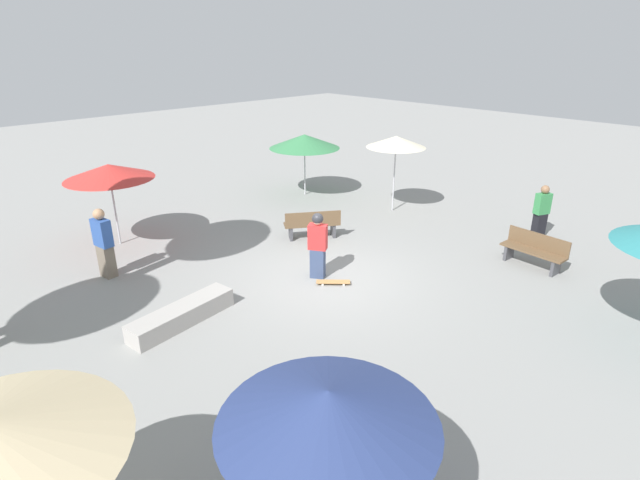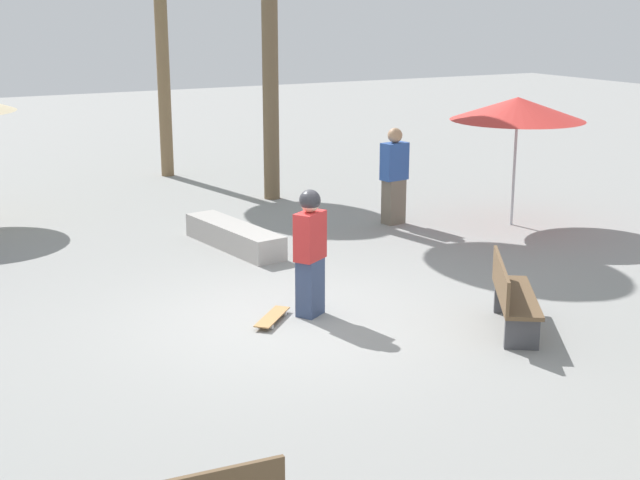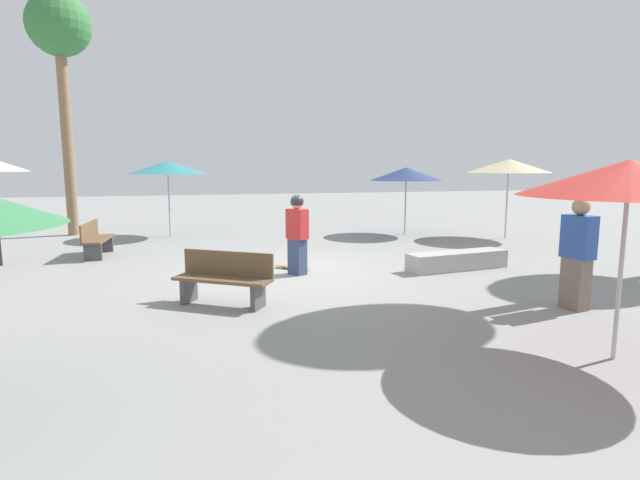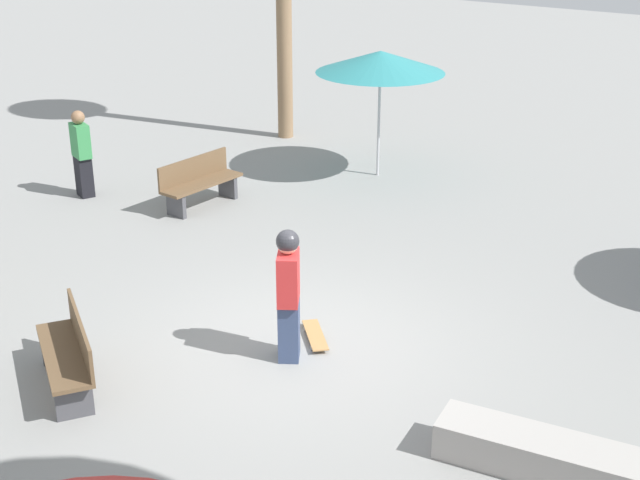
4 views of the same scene
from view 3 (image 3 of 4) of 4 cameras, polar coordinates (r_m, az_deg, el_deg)
name	(u,v)px [view 3 (image 3 of 4)]	position (r m, az deg, el deg)	size (l,w,h in m)	color
ground_plane	(290,272)	(10.55, -3.42, -3.67)	(60.00, 60.00, 0.00)	gray
skater_main	(297,232)	(10.17, -2.62, 0.93)	(0.50, 0.43, 1.64)	#38476B
skateboard	(293,267)	(10.82, -3.16, -3.05)	(0.71, 0.71, 0.07)	#B7844C
concrete_ledge	(457,261)	(11.17, 15.41, -2.28)	(0.85, 2.37, 0.38)	#A8A39E
bench_near	(96,239)	(13.50, -24.22, 0.09)	(1.63, 0.55, 0.85)	#47474C
bench_far	(224,279)	(8.15, -10.91, -4.36)	(1.25, 1.58, 0.85)	#47474C
shade_umbrella_teal	(168,168)	(16.41, -17.03, 7.92)	(2.39, 2.39, 2.37)	#B7B7BC
shade_umbrella_red	(629,178)	(6.48, 31.84, 6.04)	(2.35, 2.35, 2.28)	#B7B7BC
shade_umbrella_tan	(509,166)	(16.34, 20.77, 7.91)	(2.49, 2.49, 2.43)	#B7B7BC
shade_umbrella_navy	(406,174)	(16.40, 9.82, 7.44)	(2.34, 2.34, 2.17)	#B7B7BC
palm_tree_center_right	(59,35)	(18.37, -27.63, 20.07)	(1.90, 1.90, 7.46)	#896B4C
bystander_far	(577,254)	(8.64, 27.35, -1.47)	(0.51, 0.33, 1.73)	#726656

